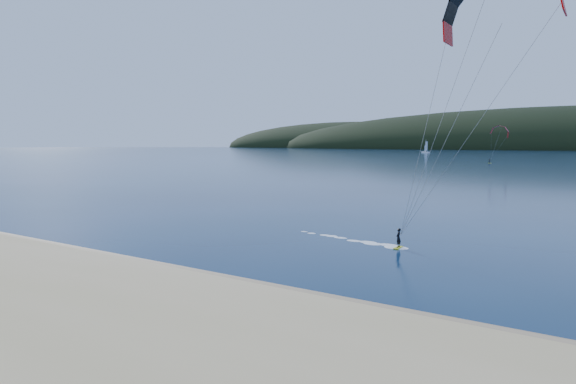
{
  "coord_description": "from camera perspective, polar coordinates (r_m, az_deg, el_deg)",
  "views": [
    {
      "loc": [
        21.99,
        -17.6,
        8.24
      ],
      "look_at": [
        3.61,
        10.0,
        5.0
      ],
      "focal_mm": 31.36,
      "sensor_mm": 36.0,
      "label": 1
    }
  ],
  "objects": [
    {
      "name": "sailboat",
      "position": [
        432.22,
        15.35,
        4.4
      ],
      "size": [
        7.91,
        5.31,
        11.06
      ],
      "color": "white",
      "rests_on": "ground"
    },
    {
      "name": "ground",
      "position": [
        29.35,
        -17.26,
        -10.98
      ],
      "size": [
        1800.0,
        1800.0,
        0.0
      ],
      "primitive_type": "plane",
      "color": "#071C34",
      "rests_on": "ground"
    },
    {
      "name": "kitesurfer_near",
      "position": [
        32.3,
        22.04,
        15.76
      ],
      "size": [
        22.34,
        9.36,
        17.68
      ],
      "color": "yellow",
      "rests_on": "ground"
    },
    {
      "name": "wet_sand",
      "position": [
        32.23,
        -10.97,
        -9.24
      ],
      "size": [
        220.0,
        2.5,
        0.1
      ],
      "color": "#937955",
      "rests_on": "ground"
    },
    {
      "name": "kitesurfer_far",
      "position": [
        215.89,
        22.83,
        5.99
      ],
      "size": [
        8.54,
        6.65,
        14.11
      ],
      "color": "yellow",
      "rests_on": "ground"
    }
  ]
}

